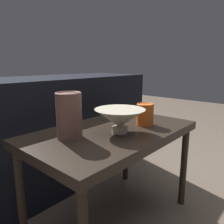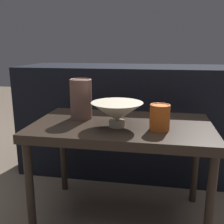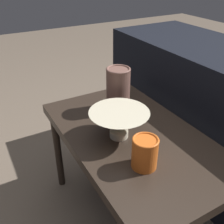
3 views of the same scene
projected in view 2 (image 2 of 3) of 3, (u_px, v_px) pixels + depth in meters
name	position (u px, v px, depth m)	size (l,w,h in m)	color
ground_plane	(121.00, 216.00, 1.34)	(8.00, 8.00, 0.00)	#6B5B4C
table	(122.00, 134.00, 1.23)	(0.82, 0.49, 0.50)	#2D231C
couch_backdrop	(133.00, 119.00, 1.80)	(1.49, 0.50, 0.72)	black
bowl	(117.00, 112.00, 1.15)	(0.23, 0.23, 0.11)	beige
vase_textured_left	(81.00, 98.00, 1.28)	(0.11, 0.11, 0.19)	brown
vase_colorful_right	(160.00, 117.00, 1.11)	(0.09, 0.09, 0.11)	orange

